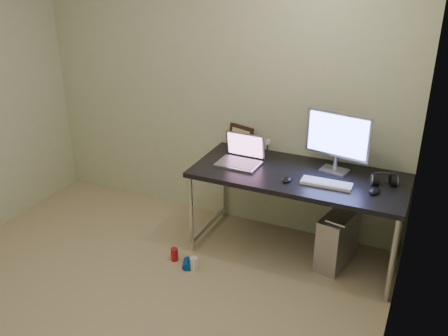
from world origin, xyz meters
TOP-DOWN VIEW (x-y plane):
  - floor at (0.00, 0.00)m, footprint 3.50×3.50m
  - wall_back at (0.00, 1.75)m, footprint 3.50×0.02m
  - wall_right at (1.75, 0.00)m, footprint 0.02×3.50m
  - desk at (0.90, 1.38)m, footprint 1.71×0.75m
  - tower_computer at (1.26, 1.37)m, footprint 0.28×0.47m
  - cable_a at (1.21, 1.70)m, footprint 0.01×0.16m
  - cable_b at (1.30, 1.68)m, footprint 0.02×0.11m
  - can_red at (0.02, 0.86)m, footprint 0.07×0.07m
  - can_white at (0.23, 0.80)m, footprint 0.08×0.08m
  - can_blue at (0.16, 0.81)m, footprint 0.10×0.13m
  - laptop at (0.39, 1.39)m, footprint 0.35×0.29m
  - monitor at (1.14, 1.54)m, footprint 0.53×0.19m
  - keyboard at (1.15, 1.27)m, footprint 0.39×0.13m
  - mouse_right at (1.50, 1.28)m, footprint 0.09×0.13m
  - mouse_left at (0.85, 1.21)m, footprint 0.07×0.11m
  - headphones at (1.54, 1.46)m, footprint 0.21×0.12m
  - picture_frame at (0.26, 1.69)m, footprint 0.27×0.15m
  - webcam at (0.52, 1.68)m, footprint 0.05×0.04m

SIDE VIEW (x-z plane):
  - floor at x=0.00m, z-range 0.00..0.00m
  - can_blue at x=0.16m, z-range 0.00..0.06m
  - can_red at x=0.02m, z-range 0.00..0.11m
  - can_white at x=0.23m, z-range 0.00..0.11m
  - tower_computer at x=1.26m, z-range -0.01..0.47m
  - cable_b at x=1.30m, z-range 0.02..0.74m
  - cable_a at x=1.21m, z-range 0.06..0.74m
  - desk at x=0.90m, z-range 0.30..1.05m
  - keyboard at x=1.15m, z-range 0.75..0.77m
  - mouse_left at x=0.85m, z-range 0.75..0.79m
  - mouse_right at x=1.50m, z-range 0.75..0.79m
  - headphones at x=1.54m, z-range 0.72..0.84m
  - laptop at x=0.39m, z-range 0.69..0.93m
  - webcam at x=0.52m, z-range 0.78..0.90m
  - picture_frame at x=0.26m, z-range 0.75..0.96m
  - monitor at x=1.14m, z-range 0.79..1.29m
  - wall_back at x=0.00m, z-range 0.00..2.50m
  - wall_right at x=1.75m, z-range 0.00..2.50m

